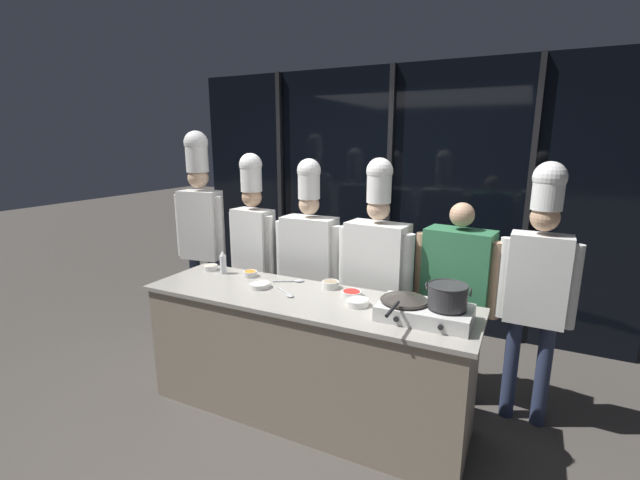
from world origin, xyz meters
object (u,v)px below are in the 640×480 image
(chef_line, at_px, (309,253))
(squeeze_bottle_clear, at_px, (223,263))
(prep_bowl_carrots, at_px, (250,273))
(chef_sous, at_px, (253,238))
(portable_stove, at_px, (425,312))
(prep_bowl_onion, at_px, (260,285))
(chef_pastry, at_px, (377,264))
(chef_apprentice, at_px, (538,275))
(serving_spoon_solid, at_px, (295,281))
(frying_pan, at_px, (404,297))
(prep_bowl_chicken, at_px, (211,267))
(chef_head, at_px, (201,219))
(person_guest, at_px, (457,285))
(serving_spoon_slotted, at_px, (288,294))
(prep_bowl_bell_pepper, at_px, (352,293))
(prep_bowl_garlic, at_px, (357,302))
(stock_pot, at_px, (448,295))
(prep_bowl_mushrooms, at_px, (331,284))

(chef_line, bearing_deg, squeeze_bottle_clear, 44.09)
(prep_bowl_carrots, height_order, chef_sous, chef_sous)
(prep_bowl_carrots, bearing_deg, chef_line, 60.12)
(portable_stove, relative_size, prep_bowl_onion, 3.51)
(chef_pastry, relative_size, chef_apprentice, 1.00)
(serving_spoon_solid, relative_size, chef_apprentice, 0.12)
(frying_pan, distance_m, prep_bowl_chicken, 1.72)
(prep_bowl_carrots, xyz_separation_m, chef_head, (-0.91, 0.48, 0.29))
(portable_stove, distance_m, prep_bowl_carrots, 1.45)
(prep_bowl_carrots, distance_m, chef_apprentice, 2.08)
(portable_stove, xyz_separation_m, chef_line, (-1.15, 0.72, 0.06))
(portable_stove, height_order, person_guest, person_guest)
(portable_stove, bearing_deg, chef_apprentice, 46.61)
(serving_spoon_slotted, relative_size, chef_line, 0.12)
(squeeze_bottle_clear, bearing_deg, chef_line, 44.79)
(prep_bowl_onion, height_order, chef_pastry, chef_pastry)
(prep_bowl_bell_pepper, distance_m, chef_head, 1.89)
(prep_bowl_garlic, relative_size, person_guest, 0.10)
(serving_spoon_slotted, bearing_deg, prep_bowl_carrots, 154.22)
(prep_bowl_carrots, bearing_deg, frying_pan, -10.33)
(prep_bowl_bell_pepper, height_order, serving_spoon_slotted, prep_bowl_bell_pepper)
(serving_spoon_solid, relative_size, chef_pastry, 0.12)
(frying_pan, xyz_separation_m, prep_bowl_bell_pepper, (-0.42, 0.19, -0.11))
(prep_bowl_onion, bearing_deg, serving_spoon_solid, 53.63)
(prep_bowl_garlic, relative_size, chef_head, 0.07)
(prep_bowl_carrots, height_order, chef_apprentice, chef_apprentice)
(prep_bowl_carrots, bearing_deg, prep_bowl_onion, -40.80)
(prep_bowl_bell_pepper, height_order, prep_bowl_chicken, prep_bowl_chicken)
(prep_bowl_onion, distance_m, prep_bowl_chicken, 0.64)
(prep_bowl_carrots, bearing_deg, chef_sous, 121.82)
(frying_pan, distance_m, chef_pastry, 0.76)
(stock_pot, distance_m, prep_bowl_mushrooms, 0.92)
(frying_pan, xyz_separation_m, squeeze_bottle_clear, (-1.55, 0.21, -0.04))
(prep_bowl_bell_pepper, bearing_deg, squeeze_bottle_clear, 178.94)
(chef_head, xyz_separation_m, chef_pastry, (1.81, -0.07, -0.20))
(portable_stove, height_order, stock_pot, stock_pot)
(prep_bowl_garlic, distance_m, prep_bowl_chicken, 1.40)
(portable_stove, bearing_deg, prep_bowl_mushrooms, 160.24)
(chef_line, bearing_deg, serving_spoon_solid, 102.66)
(chef_line, bearing_deg, prep_bowl_chicken, 35.16)
(prep_bowl_bell_pepper, height_order, prep_bowl_onion, same)
(chef_apprentice, bearing_deg, chef_sous, 0.31)
(prep_bowl_bell_pepper, bearing_deg, prep_bowl_chicken, 177.85)
(squeeze_bottle_clear, height_order, chef_head, chef_head)
(chef_head, bearing_deg, prep_bowl_garlic, 153.36)
(chef_head, bearing_deg, chef_pastry, 170.98)
(portable_stove, bearing_deg, prep_bowl_bell_pepper, 161.57)
(chef_pastry, bearing_deg, chef_head, 3.78)
(squeeze_bottle_clear, relative_size, serving_spoon_slotted, 0.92)
(prep_bowl_onion, distance_m, chef_apprentice, 1.92)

